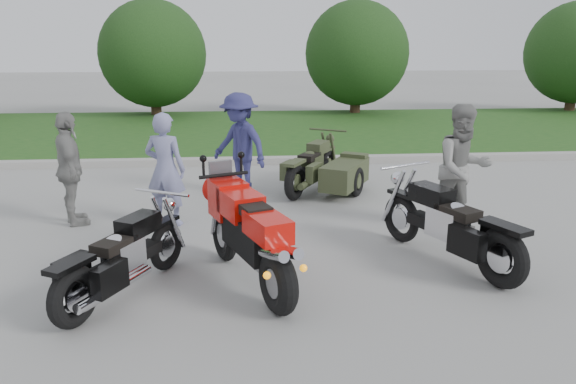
{
  "coord_description": "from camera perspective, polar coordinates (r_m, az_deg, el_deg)",
  "views": [
    {
      "loc": [
        0.09,
        -6.36,
        2.79
      ],
      "look_at": [
        0.63,
        0.75,
        0.8
      ],
      "focal_mm": 35.0,
      "sensor_mm": 36.0,
      "label": 1
    }
  ],
  "objects": [
    {
      "name": "ground",
      "position": [
        6.95,
        -4.75,
        -8.16
      ],
      "size": [
        80.0,
        80.0,
        0.0
      ],
      "primitive_type": "plane",
      "color": "#9E9E98",
      "rests_on": "ground"
    },
    {
      "name": "curb",
      "position": [
        12.65,
        -4.65,
        3.16
      ],
      "size": [
        60.0,
        0.3,
        0.15
      ],
      "primitive_type": "cube",
      "color": "#A29F98",
      "rests_on": "ground"
    },
    {
      "name": "grass_strip",
      "position": [
        16.73,
        -4.62,
        6.2
      ],
      "size": [
        60.0,
        8.0,
        0.14
      ],
      "primitive_type": "cube",
      "color": "#3C6322",
      "rests_on": "ground"
    },
    {
      "name": "tree_mid_left",
      "position": [
        20.11,
        -13.56,
        13.49
      ],
      "size": [
        3.6,
        3.6,
        4.0
      ],
      "color": "#3F2B1C",
      "rests_on": "ground"
    },
    {
      "name": "tree_mid_right",
      "position": [
        20.25,
        7.0,
        13.81
      ],
      "size": [
        3.6,
        3.6,
        4.0
      ],
      "color": "#3F2B1C",
      "rests_on": "ground"
    },
    {
      "name": "sportbike_red",
      "position": [
        6.37,
        -3.95,
        -4.16
      ],
      "size": [
        1.04,
        2.2,
        1.09
      ],
      "rotation": [
        0.0,
        0.0,
        0.38
      ],
      "color": "black",
      "rests_on": "ground"
    },
    {
      "name": "cruiser_left",
      "position": [
        6.4,
        -16.77,
        -6.79
      ],
      "size": [
        1.12,
        1.99,
        0.84
      ],
      "rotation": [
        0.0,
        0.0,
        -0.48
      ],
      "color": "black",
      "rests_on": "ground"
    },
    {
      "name": "cruiser_right",
      "position": [
        7.28,
        16.47,
        -3.61
      ],
      "size": [
        1.18,
        2.25,
        0.93
      ],
      "rotation": [
        0.0,
        0.0,
        0.44
      ],
      "color": "black",
      "rests_on": "ground"
    },
    {
      "name": "cruiser_sidecar",
      "position": [
        10.24,
        4.31,
        2.07
      ],
      "size": [
        1.7,
        2.08,
        0.86
      ],
      "rotation": [
        0.0,
        0.0,
        -0.51
      ],
      "color": "black",
      "rests_on": "ground"
    },
    {
      "name": "person_stripe",
      "position": [
        8.6,
        -12.35,
        2.26
      ],
      "size": [
        0.72,
        0.58,
        1.72
      ],
      "primitive_type": "imported",
      "rotation": [
        0.0,
        0.0,
        2.84
      ],
      "color": "#7F81AD",
      "rests_on": "ground"
    },
    {
      "name": "person_grey",
      "position": [
        8.51,
        17.33,
        2.27
      ],
      "size": [
        1.01,
        0.85,
        1.87
      ],
      "primitive_type": "imported",
      "rotation": [
        0.0,
        0.0,
        0.17
      ],
      "color": "gray",
      "rests_on": "ground"
    },
    {
      "name": "person_denim",
      "position": [
        10.09,
        -4.93,
        4.84
      ],
      "size": [
        1.33,
        1.31,
        1.84
      ],
      "primitive_type": "imported",
      "rotation": [
        0.0,
        0.0,
        -0.75
      ],
      "color": "navy",
      "rests_on": "ground"
    },
    {
      "name": "person_back",
      "position": [
        9.0,
        -21.28,
        2.16
      ],
      "size": [
        0.79,
        1.1,
        1.73
      ],
      "primitive_type": "imported",
      "rotation": [
        0.0,
        0.0,
        1.98
      ],
      "color": "gray",
      "rests_on": "ground"
    }
  ]
}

